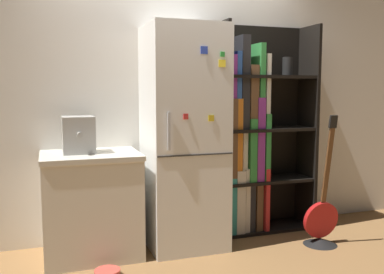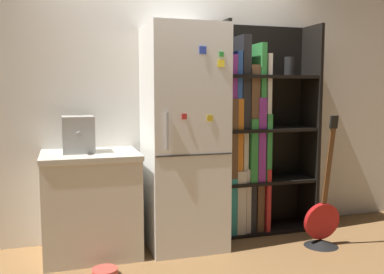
{
  "view_description": "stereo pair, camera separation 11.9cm",
  "coord_description": "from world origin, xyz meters",
  "px_view_note": "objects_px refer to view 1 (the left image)",
  "views": [
    {
      "loc": [
        -1.13,
        -3.45,
        1.39
      ],
      "look_at": [
        0.09,
        0.15,
        0.97
      ],
      "focal_mm": 40.0,
      "sensor_mm": 36.0,
      "label": 1
    },
    {
      "loc": [
        -1.02,
        -3.48,
        1.39
      ],
      "look_at": [
        0.09,
        0.15,
        0.97
      ],
      "focal_mm": 40.0,
      "sensor_mm": 36.0,
      "label": 2
    }
  ],
  "objects_px": {
    "guitar": "(321,226)",
    "pet_bowl": "(107,273)",
    "espresso_machine": "(78,135)",
    "bookshelf": "(251,138)",
    "refrigerator": "(184,138)"
  },
  "relations": [
    {
      "from": "espresso_machine",
      "to": "guitar",
      "type": "xyz_separation_m",
      "value": [
        2.06,
        -0.47,
        -0.85
      ]
    },
    {
      "from": "refrigerator",
      "to": "espresso_machine",
      "type": "distance_m",
      "value": 0.9
    },
    {
      "from": "refrigerator",
      "to": "guitar",
      "type": "bearing_deg",
      "value": -19.62
    },
    {
      "from": "guitar",
      "to": "bookshelf",
      "type": "bearing_deg",
      "value": 125.75
    },
    {
      "from": "guitar",
      "to": "pet_bowl",
      "type": "height_order",
      "value": "guitar"
    },
    {
      "from": "pet_bowl",
      "to": "bookshelf",
      "type": "bearing_deg",
      "value": 23.2
    },
    {
      "from": "espresso_machine",
      "to": "guitar",
      "type": "distance_m",
      "value": 2.27
    },
    {
      "from": "refrigerator",
      "to": "pet_bowl",
      "type": "bearing_deg",
      "value": -147.75
    },
    {
      "from": "bookshelf",
      "to": "espresso_machine",
      "type": "height_order",
      "value": "bookshelf"
    },
    {
      "from": "guitar",
      "to": "pet_bowl",
      "type": "distance_m",
      "value": 1.92
    },
    {
      "from": "refrigerator",
      "to": "espresso_machine",
      "type": "xyz_separation_m",
      "value": [
        -0.89,
        0.05,
        0.05
      ]
    },
    {
      "from": "refrigerator",
      "to": "bookshelf",
      "type": "height_order",
      "value": "bookshelf"
    },
    {
      "from": "refrigerator",
      "to": "guitar",
      "type": "xyz_separation_m",
      "value": [
        1.16,
        -0.41,
        -0.8
      ]
    },
    {
      "from": "espresso_machine",
      "to": "pet_bowl",
      "type": "height_order",
      "value": "espresso_machine"
    },
    {
      "from": "espresso_machine",
      "to": "bookshelf",
      "type": "bearing_deg",
      "value": 3.91
    }
  ]
}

